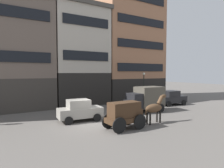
% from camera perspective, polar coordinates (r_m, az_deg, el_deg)
% --- Properties ---
extents(ground_plane, '(120.00, 120.00, 0.00)m').
position_cam_1_polar(ground_plane, '(15.82, -4.92, -11.67)').
color(ground_plane, '#605B56').
extents(building_center_left, '(8.74, 7.37, 12.73)m').
position_cam_1_polar(building_center_left, '(24.88, -27.54, 8.31)').
color(building_center_left, '#38332D').
rests_on(building_center_left, ground_plane).
extents(building_center_right, '(7.38, 7.37, 12.69)m').
position_cam_1_polar(building_center_right, '(26.54, -10.52, 8.28)').
color(building_center_right, black).
rests_on(building_center_right, ground_plane).
extents(building_far_right, '(10.30, 7.37, 16.67)m').
position_cam_1_polar(building_far_right, '(30.80, 4.67, 11.36)').
color(building_far_right, black).
rests_on(building_far_right, ground_plane).
extents(cargo_wagon, '(2.93, 1.55, 1.98)m').
position_cam_1_polar(cargo_wagon, '(14.17, 3.81, -8.68)').
color(cargo_wagon, '#3D2819').
rests_on(cargo_wagon, ground_plane).
extents(draft_horse, '(2.35, 0.63, 2.30)m').
position_cam_1_polar(draft_horse, '(15.99, 12.55, -6.91)').
color(draft_horse, '#513823').
rests_on(draft_horse, ground_plane).
extents(delivery_truck_near, '(4.42, 2.29, 2.62)m').
position_cam_1_polar(delivery_truck_near, '(20.42, 9.74, -4.20)').
color(delivery_truck_near, black).
rests_on(delivery_truck_near, ground_plane).
extents(sedan_dark, '(3.85, 2.17, 1.83)m').
position_cam_1_polar(sedan_dark, '(25.53, 17.27, -3.93)').
color(sedan_dark, black).
rests_on(sedan_dark, ground_plane).
extents(sedan_parked_curb, '(3.81, 2.09, 1.83)m').
position_cam_1_polar(sedan_parked_curb, '(16.69, -9.53, -7.69)').
color(sedan_parked_curb, gray).
rests_on(sedan_parked_curb, ground_plane).
extents(streetlamp_curbside, '(0.32, 0.32, 4.12)m').
position_cam_1_polar(streetlamp_curbside, '(25.82, 9.42, 0.18)').
color(streetlamp_curbside, black).
rests_on(streetlamp_curbside, ground_plane).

